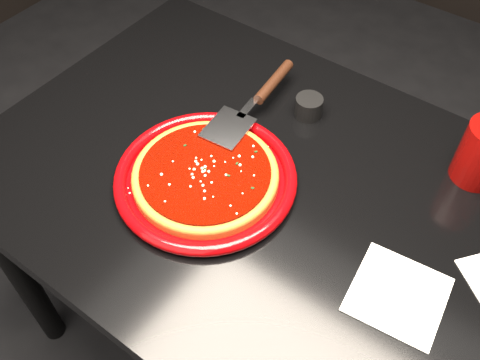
# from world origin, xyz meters

# --- Properties ---
(floor) EXTENTS (4.00, 4.00, 0.01)m
(floor) POSITION_xyz_m (0.00, 0.00, -0.01)
(floor) COLOR black
(floor) RESTS_ON ground
(table) EXTENTS (1.20, 0.80, 0.75)m
(table) POSITION_xyz_m (0.00, 0.00, 0.38)
(table) COLOR black
(table) RESTS_ON floor
(plate) EXTENTS (0.44, 0.44, 0.03)m
(plate) POSITION_xyz_m (-0.12, -0.07, 0.76)
(plate) COLOR #770304
(plate) RESTS_ON table
(pizza_crust) EXTENTS (0.35, 0.35, 0.01)m
(pizza_crust) POSITION_xyz_m (-0.12, -0.07, 0.77)
(pizza_crust) COLOR brown
(pizza_crust) RESTS_ON plate
(pizza_crust_rim) EXTENTS (0.35, 0.35, 0.02)m
(pizza_crust_rim) POSITION_xyz_m (-0.12, -0.07, 0.77)
(pizza_crust_rim) COLOR brown
(pizza_crust_rim) RESTS_ON plate
(pizza_sauce) EXTENTS (0.31, 0.31, 0.01)m
(pizza_sauce) POSITION_xyz_m (-0.12, -0.07, 0.78)
(pizza_sauce) COLOR #5F0700
(pizza_sauce) RESTS_ON plate
(parmesan_dusting) EXTENTS (0.24, 0.24, 0.01)m
(parmesan_dusting) POSITION_xyz_m (-0.12, -0.07, 0.79)
(parmesan_dusting) COLOR beige
(parmesan_dusting) RESTS_ON plate
(basil_flecks) EXTENTS (0.22, 0.22, 0.00)m
(basil_flecks) POSITION_xyz_m (-0.12, -0.07, 0.79)
(basil_flecks) COLOR black
(basil_flecks) RESTS_ON plate
(pizza_server) EXTENTS (0.13, 0.35, 0.03)m
(pizza_server) POSITION_xyz_m (-0.15, 0.13, 0.79)
(pizza_server) COLOR silver
(pizza_server) RESTS_ON plate
(napkin_a) EXTENTS (0.16, 0.16, 0.00)m
(napkin_a) POSITION_xyz_m (0.29, -0.07, 0.75)
(napkin_a) COLOR white
(napkin_a) RESTS_ON table
(ramekin) EXTENTS (0.07, 0.07, 0.05)m
(ramekin) POSITION_xyz_m (-0.06, 0.21, 0.77)
(ramekin) COLOR black
(ramekin) RESTS_ON table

